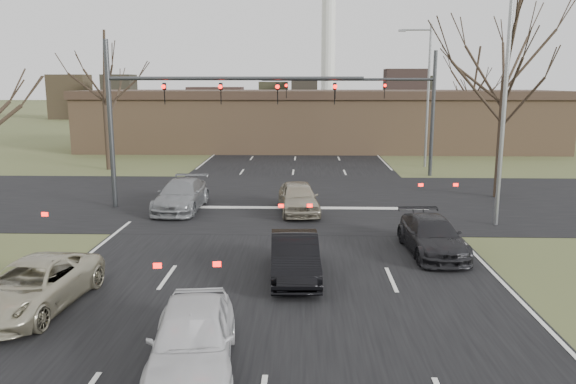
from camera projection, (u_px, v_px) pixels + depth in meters
The scene contains 17 objects.
ground at pixel (273, 319), 14.54m from camera, with size 360.00×360.00×0.00m, color #48522C.
road_main at pixel (299, 129), 73.39m from camera, with size 14.00×300.00×0.02m, color black.
road_cross at pixel (289, 199), 29.25m from camera, with size 200.00×14.00×0.02m, color black.
building at pixel (318, 120), 51.24m from camera, with size 42.40×10.40×5.30m.
mast_arm_near at pixel (178, 103), 26.47m from camera, with size 12.12×0.24×8.00m.
mast_arm_far at pixel (389, 98), 35.94m from camera, with size 11.12×0.24×8.00m.
streetlight_right_near at pixel (501, 93), 23.00m from camera, with size 2.34×0.25×10.00m.
streetlight_right_far at pixel (426, 89), 39.66m from camera, with size 2.34×0.25×10.00m.
tree_right_near at pixel (509, 24), 28.19m from camera, with size 6.90×6.90×11.50m.
tree_left_far at pixel (102, 62), 38.04m from camera, with size 5.70×5.70×9.50m.
tree_right_far at pixel (475, 71), 47.08m from camera, with size 5.40×5.40×9.00m.
car_silver_suv at pixel (32, 286), 15.04m from camera, with size 2.20×4.76×1.32m, color #AEA88D.
car_white_sedan at pixel (193, 338), 11.80m from camera, with size 1.75×4.35×1.48m, color silver.
car_black_hatch at pixel (295, 257), 17.47m from camera, with size 1.45×4.17×1.37m, color black.
car_charcoal_sedan at pixel (432, 236), 19.97m from camera, with size 1.80×4.44×1.29m, color black.
car_grey_ahead at pixel (181, 195), 26.82m from camera, with size 2.00×4.92×1.43m, color gray.
car_silver_ahead at pixel (298, 197), 26.23m from camera, with size 1.72×4.28×1.46m, color #A09781.
Camera 1 is at (0.81, -13.61, 6.03)m, focal length 35.00 mm.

